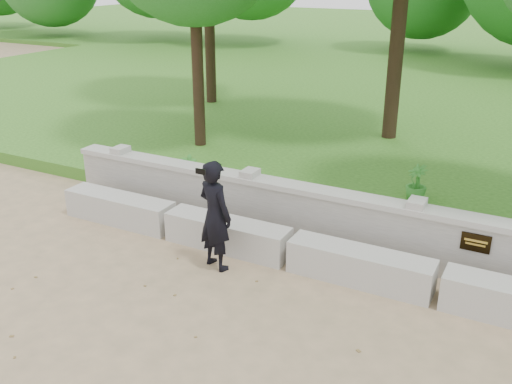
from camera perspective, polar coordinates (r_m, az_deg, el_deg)
concrete_bench at (r=7.40m, az=17.78°, el=-8.83°), size 11.90×0.45×0.45m
parapet_wall at (r=7.91m, az=18.97°, el=-4.97°), size 12.50×0.35×0.90m
man_main at (r=7.60m, az=-4.12°, el=-2.34°), size 0.65×0.60×1.53m
shrub_a at (r=10.08m, az=-6.71°, el=2.22°), size 0.34×0.29×0.54m
shrub_d at (r=9.65m, az=15.74°, el=0.87°), size 0.46×0.45×0.62m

